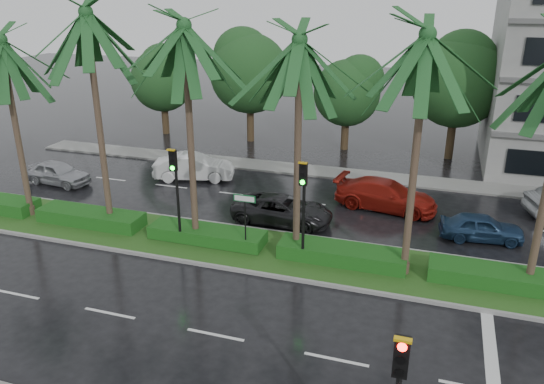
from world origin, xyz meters
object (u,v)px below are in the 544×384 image
(car_red, at_px, (386,195))
(car_white, at_px, (194,167))
(car_blue, at_px, (482,227))
(car_silver, at_px, (58,173))
(street_sign, at_px, (245,209))
(signal_median_left, at_px, (176,183))
(car_darkgrey, at_px, (282,210))

(car_red, bearing_deg, car_white, 93.12)
(car_white, xyz_separation_m, car_blue, (15.76, -3.39, -0.15))
(car_silver, bearing_deg, street_sign, -104.94)
(car_silver, xyz_separation_m, car_red, (18.36, 2.08, 0.08))
(car_silver, relative_size, car_red, 0.76)
(car_red, relative_size, car_blue, 1.43)
(signal_median_left, relative_size, car_darkgrey, 0.91)
(signal_median_left, distance_m, street_sign, 3.13)
(car_blue, bearing_deg, signal_median_left, 104.80)
(car_red, bearing_deg, street_sign, 152.85)
(car_white, distance_m, car_red, 11.31)
(car_white, bearing_deg, car_blue, -118.34)
(street_sign, relative_size, car_red, 0.51)
(car_silver, height_order, car_darkgrey, car_darkgrey)
(car_silver, distance_m, car_blue, 22.86)
(car_silver, bearing_deg, signal_median_left, -110.94)
(car_silver, height_order, car_red, car_red)
(car_darkgrey, bearing_deg, signal_median_left, 138.97)
(car_red, bearing_deg, car_blue, -109.20)
(signal_median_left, bearing_deg, car_silver, 153.81)
(street_sign, relative_size, car_white, 0.56)
(street_sign, height_order, car_darkgrey, street_sign)
(car_white, xyz_separation_m, car_red, (11.26, -1.04, -0.01))
(street_sign, distance_m, car_blue, 10.68)
(car_darkgrey, bearing_deg, car_red, -52.61)
(signal_median_left, relative_size, car_silver, 1.12)
(car_white, height_order, car_red, car_white)
(street_sign, bearing_deg, car_silver, 159.81)
(car_white, relative_size, car_darkgrey, 0.96)
(car_silver, distance_m, car_red, 18.48)
(street_sign, relative_size, car_darkgrey, 0.54)
(signal_median_left, distance_m, car_red, 10.98)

